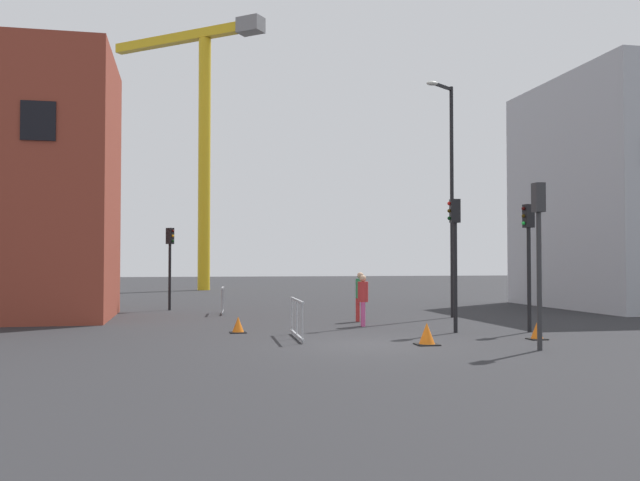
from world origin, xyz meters
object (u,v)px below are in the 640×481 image
traffic_light_near (170,254)px  pedestrian_walking (363,297)px  construction_crane (203,117)px  traffic_light_island (529,246)px  streetlamp_tall (450,184)px  traffic_light_median (455,243)px  traffic_cone_orange (537,332)px  traffic_light_crosswalk (539,238)px  traffic_cone_on_verge (427,335)px  traffic_cone_by_barrier (238,325)px  pedestrian_waiting (360,293)px

traffic_light_near → pedestrian_walking: size_ratio=2.14×
construction_crane → traffic_light_island: construction_crane is taller
streetlamp_tall → pedestrian_walking: size_ratio=5.27×
traffic_light_median → traffic_cone_orange: size_ratio=8.53×
traffic_light_crosswalk → traffic_light_near: bearing=119.6°
traffic_light_median → traffic_light_island: bearing=-7.2°
pedestrian_walking → traffic_cone_on_verge: bearing=-87.0°
traffic_cone_by_barrier → traffic_light_crosswalk: bearing=-39.1°
traffic_light_island → traffic_cone_by_barrier: traffic_light_island is taller
traffic_light_near → traffic_cone_orange: bearing=-53.7°
pedestrian_walking → traffic_cone_on_verge: pedestrian_walking is taller
streetlamp_tall → traffic_light_island: bearing=-87.2°
traffic_light_crosswalk → traffic_cone_by_barrier: size_ratio=8.29×
streetlamp_tall → pedestrian_walking: (-4.11, -2.69, -4.06)m
streetlamp_tall → traffic_light_median: 6.05m
streetlamp_tall → traffic_cone_by_barrier: 10.37m
pedestrian_walking → traffic_cone_by_barrier: pedestrian_walking is taller
traffic_cone_on_verge → pedestrian_walking: bearing=93.0°
traffic_light_crosswalk → pedestrian_waiting: (-2.18, 8.44, -1.67)m
traffic_light_near → traffic_light_island: bearing=-47.4°
construction_crane → traffic_cone_on_verge: (4.58, -35.25, -12.62)m
pedestrian_walking → pedestrian_waiting: 1.72m
construction_crane → traffic_cone_by_barrier: bearing=-89.7°
traffic_light_crosswalk → traffic_cone_orange: size_ratio=8.58×
traffic_light_crosswalk → pedestrian_waiting: size_ratio=2.31×
construction_crane → traffic_light_crosswalk: bearing=-79.5°
traffic_light_median → pedestrian_waiting: traffic_light_median is taller
streetlamp_tall → pedestrian_walking: 6.37m
traffic_cone_by_barrier → pedestrian_waiting: bearing=33.4°
pedestrian_walking → traffic_light_crosswalk: bearing=-69.5°
traffic_light_near → traffic_light_island: traffic_light_island is taller
traffic_light_near → traffic_cone_orange: size_ratio=7.67×
construction_crane → pedestrian_walking: (4.31, -30.02, -11.91)m
pedestrian_waiting → traffic_light_island: bearing=-48.1°
pedestrian_waiting → traffic_cone_by_barrier: pedestrian_waiting is taller
traffic_light_island → traffic_cone_by_barrier: bearing=170.0°
traffic_light_median → traffic_light_crosswalk: size_ratio=0.99×
traffic_light_median → traffic_light_island: 2.25m
construction_crane → pedestrian_walking: size_ratio=11.81×
streetlamp_tall → traffic_light_near: 12.37m
pedestrian_walking → traffic_cone_by_barrier: (-4.17, -1.31, -0.75)m
construction_crane → pedestrian_waiting: (4.67, -28.34, -11.87)m
pedestrian_walking → traffic_light_median: bearing=-49.6°
traffic_cone_orange → pedestrian_waiting: bearing=117.2°
traffic_light_island → traffic_light_crosswalk: traffic_light_crosswalk is taller
pedestrian_waiting → traffic_cone_orange: 7.17m
traffic_light_crosswalk → traffic_cone_orange: traffic_light_crosswalk is taller
traffic_light_near → traffic_light_crosswalk: size_ratio=0.89×
traffic_light_island → pedestrian_walking: (-4.39, 2.81, -1.61)m
pedestrian_walking → traffic_cone_orange: size_ratio=3.58×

